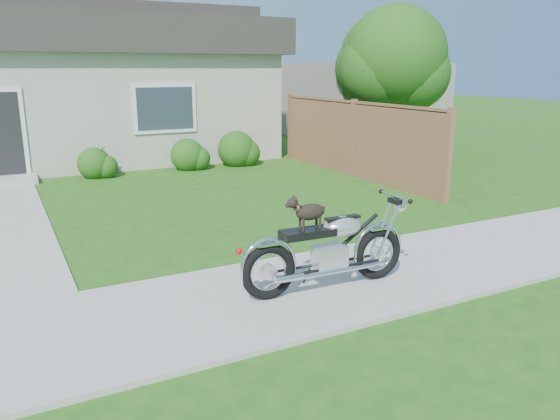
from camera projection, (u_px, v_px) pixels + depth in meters
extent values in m
plane|color=#235114|center=(179.00, 315.00, 6.01)|extent=(80.00, 80.00, 0.00)
cube|color=#9E9B93|center=(179.00, 313.00, 6.00)|extent=(24.00, 2.20, 0.04)
cube|color=#9E9B93|center=(11.00, 221.00, 9.62)|extent=(1.20, 8.00, 0.03)
cube|color=beige|center=(52.00, 108.00, 15.92)|extent=(12.00, 6.00, 3.00)
cube|color=#2D2B28|center=(45.00, 36.00, 15.42)|extent=(12.60, 6.60, 1.00)
cube|color=#2D2B28|center=(42.00, 10.00, 15.24)|extent=(12.60, 2.00, 0.60)
cube|color=#9E9B93|center=(5.00, 181.00, 12.71)|extent=(1.40, 0.70, 0.16)
cube|color=#2D3847|center=(165.00, 108.00, 14.42)|extent=(1.70, 0.05, 1.30)
cube|color=#8D593F|center=(353.00, 140.00, 13.53)|extent=(0.08, 6.50, 1.80)
cube|color=#8D593F|center=(290.00, 126.00, 16.31)|extent=(0.12, 0.12, 1.90)
cube|color=#8D593F|center=(353.00, 138.00, 13.52)|extent=(0.12, 0.12, 1.90)
cube|color=#8D593F|center=(448.00, 156.00, 10.73)|extent=(0.12, 0.12, 1.90)
cube|color=#8D593F|center=(354.00, 102.00, 13.30)|extent=(0.08, 6.50, 0.08)
cylinder|color=#3D2B1C|center=(392.00, 119.00, 15.86)|extent=(0.28, 0.28, 2.39)
sphere|color=#234F15|center=(396.00, 56.00, 15.41)|extent=(2.86, 2.86, 2.86)
sphere|color=#234F15|center=(413.00, 74.00, 15.45)|extent=(2.10, 2.10, 2.10)
cylinder|color=#3D2B1C|center=(382.00, 112.00, 18.16)|extent=(0.28, 0.28, 2.40)
sphere|color=#234F15|center=(384.00, 57.00, 17.71)|extent=(2.88, 2.88, 2.88)
sphere|color=#234F15|center=(399.00, 72.00, 17.76)|extent=(2.11, 2.11, 2.11)
sphere|color=#234F15|center=(94.00, 164.00, 13.44)|extent=(0.81, 0.81, 0.81)
sphere|color=#234F15|center=(237.00, 150.00, 15.13)|extent=(1.04, 1.04, 1.04)
sphere|color=#234F15|center=(187.00, 155.00, 14.51)|extent=(0.90, 0.90, 0.90)
imported|color=#386F1E|center=(101.00, 162.00, 13.55)|extent=(0.53, 0.53, 0.75)
torus|color=black|center=(378.00, 254.00, 6.86)|extent=(0.67, 0.14, 0.67)
torus|color=black|center=(269.00, 272.00, 6.24)|extent=(0.67, 0.14, 0.67)
cube|color=silver|center=(329.00, 258.00, 6.56)|extent=(0.41, 0.26, 0.30)
ellipsoid|color=silver|center=(342.00, 227.00, 6.53)|extent=(0.52, 0.31, 0.26)
cube|color=black|center=(308.00, 233.00, 6.35)|extent=(0.66, 0.29, 0.09)
cube|color=silver|center=(379.00, 228.00, 6.77)|extent=(0.31, 0.15, 0.03)
cube|color=silver|center=(268.00, 244.00, 6.16)|extent=(0.31, 0.15, 0.03)
cylinder|color=silver|center=(395.00, 196.00, 6.76)|extent=(0.06, 0.60, 0.03)
sphere|color=silver|center=(400.00, 205.00, 6.83)|extent=(0.18, 0.18, 0.17)
cylinder|color=silver|center=(335.00, 271.00, 6.48)|extent=(1.10, 0.11, 0.06)
ellipsoid|color=black|center=(310.00, 212.00, 6.30)|extent=(0.38, 0.19, 0.20)
sphere|color=black|center=(293.00, 203.00, 6.17)|extent=(0.12, 0.12, 0.12)
cylinder|color=black|center=(300.00, 223.00, 6.32)|extent=(0.03, 0.03, 0.15)
cylinder|color=black|center=(303.00, 225.00, 6.25)|extent=(0.03, 0.03, 0.15)
cylinder|color=black|center=(316.00, 221.00, 6.41)|extent=(0.03, 0.03, 0.15)
cylinder|color=black|center=(320.00, 223.00, 6.33)|extent=(0.03, 0.03, 0.15)
torus|color=#CC8636|center=(297.00, 207.00, 6.21)|extent=(0.06, 0.10, 0.10)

